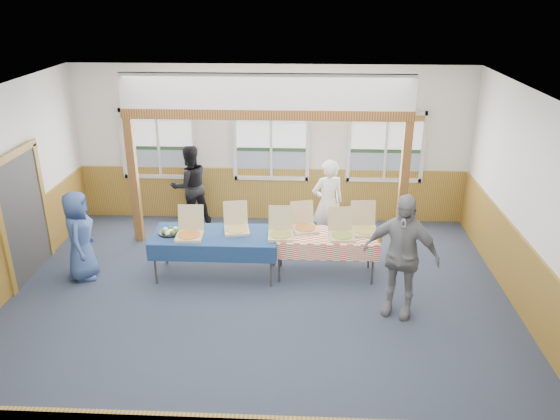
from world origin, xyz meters
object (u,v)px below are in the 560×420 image
at_px(table_left, 215,237).
at_px(man_blue, 79,236).
at_px(woman_white, 328,203).
at_px(person_grey, 401,256).
at_px(table_right, 326,238).
at_px(woman_black, 190,186).

xyz_separation_m(table_left, man_blue, (-2.22, -0.19, 0.06)).
distance_m(woman_white, person_grey, 2.48).
height_order(table_right, person_grey, person_grey).
bearing_deg(table_left, man_blue, -151.94).
relative_size(table_left, person_grey, 1.19).
relative_size(table_left, table_right, 1.22).
bearing_deg(woman_black, man_blue, 29.81).
bearing_deg(woman_white, table_right, 67.46).
height_order(table_right, woman_black, woman_black).
height_order(woman_black, man_blue, woman_black).
distance_m(woman_white, man_blue, 4.38).
xyz_separation_m(woman_white, person_grey, (0.99, -2.27, 0.11)).
bearing_deg(woman_white, table_left, 13.61).
height_order(table_right, woman_white, woman_white).
relative_size(table_right, woman_black, 1.11).
height_order(woman_white, man_blue, woman_white).
relative_size(table_left, man_blue, 1.48).
distance_m(table_right, woman_black, 3.38).
xyz_separation_m(woman_white, woman_black, (-2.75, 0.86, -0.01)).
distance_m(table_left, person_grey, 3.08).
distance_m(table_left, man_blue, 2.23).
distance_m(table_left, table_right, 1.85).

